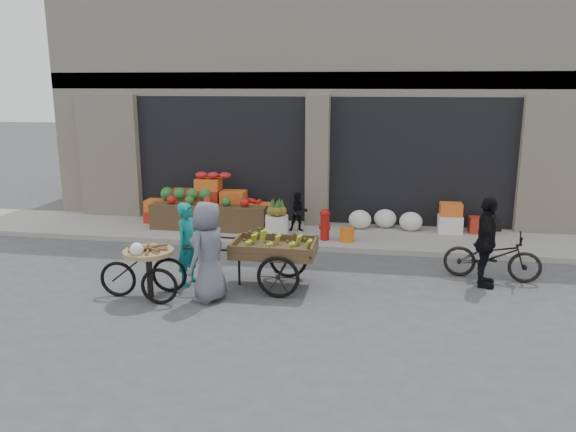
% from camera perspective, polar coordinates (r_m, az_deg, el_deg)
% --- Properties ---
extents(ground, '(80.00, 80.00, 0.00)m').
position_cam_1_polar(ground, '(9.34, -0.78, -8.86)').
color(ground, '#424244').
rests_on(ground, ground).
extents(sidewalk, '(18.00, 2.20, 0.12)m').
position_cam_1_polar(sidewalk, '(13.17, 2.48, -1.96)').
color(sidewalk, gray).
rests_on(sidewalk, ground).
extents(building, '(14.00, 6.45, 7.00)m').
position_cam_1_polar(building, '(16.62, 4.37, 12.73)').
color(building, beige).
rests_on(building, ground).
extents(fruit_display, '(3.10, 1.12, 1.24)m').
position_cam_1_polar(fruit_display, '(13.81, -7.62, 1.26)').
color(fruit_display, '#AA2B17').
rests_on(fruit_display, sidewalk).
extents(pineapple_bin, '(0.52, 0.52, 0.50)m').
position_cam_1_polar(pineapple_bin, '(12.73, -1.15, -1.05)').
color(pineapple_bin, silver).
rests_on(pineapple_bin, sidewalk).
extents(fire_hydrant, '(0.22, 0.22, 0.71)m').
position_cam_1_polar(fire_hydrant, '(12.49, 3.77, -0.73)').
color(fire_hydrant, '#A5140F').
rests_on(fire_hydrant, sidewalk).
extents(orange_bucket, '(0.32, 0.32, 0.30)m').
position_cam_1_polar(orange_bucket, '(12.46, 6.01, -1.91)').
color(orange_bucket, orange).
rests_on(orange_bucket, sidewalk).
extents(right_bay_goods, '(3.35, 0.60, 0.70)m').
position_cam_1_polar(right_bay_goods, '(13.61, 13.81, -0.33)').
color(right_bay_goods, silver).
rests_on(right_bay_goods, sidewalk).
extents(seated_person, '(0.51, 0.43, 0.93)m').
position_cam_1_polar(seated_person, '(13.18, 1.05, 0.42)').
color(seated_person, black).
rests_on(seated_person, sidewalk).
extents(banana_cart, '(2.49, 1.10, 1.04)m').
position_cam_1_polar(banana_cart, '(9.85, -1.71, -3.05)').
color(banana_cart, brown).
rests_on(banana_cart, ground).
extents(vendor_woman, '(0.51, 0.63, 1.50)m').
position_cam_1_polar(vendor_woman, '(10.13, -10.10, -2.81)').
color(vendor_woman, '#107B7C').
rests_on(vendor_woman, ground).
extents(tricycle_cart, '(1.44, 0.91, 0.95)m').
position_cam_1_polar(tricycle_cart, '(9.68, -13.98, -4.90)').
color(tricycle_cart, '#9E7F51').
rests_on(tricycle_cart, ground).
extents(vendor_grey, '(0.77, 0.95, 1.68)m').
position_cam_1_polar(vendor_grey, '(9.30, -8.12, -3.61)').
color(vendor_grey, slate).
rests_on(vendor_grey, ground).
extents(bicycle, '(1.79, 0.85, 0.90)m').
position_cam_1_polar(bicycle, '(10.96, 20.03, -3.81)').
color(bicycle, black).
rests_on(bicycle, ground).
extents(cyclist, '(0.54, 1.00, 1.62)m').
position_cam_1_polar(cyclist, '(10.45, 19.48, -2.52)').
color(cyclist, black).
rests_on(cyclist, ground).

